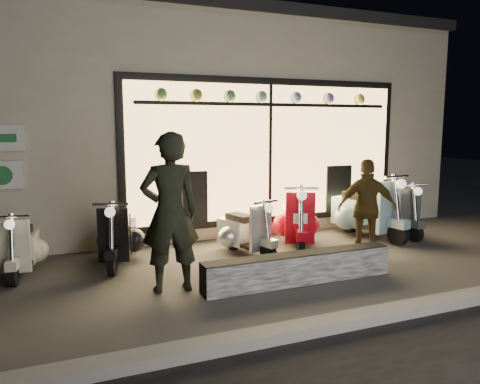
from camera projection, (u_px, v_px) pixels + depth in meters
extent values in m
plane|color=#383533|center=(278.00, 269.00, 6.70)|extent=(40.00, 40.00, 0.00)
cube|color=slate|center=(366.00, 318.00, 4.86)|extent=(40.00, 0.25, 0.12)
cube|color=beige|center=(182.00, 126.00, 10.98)|extent=(10.00, 6.00, 4.00)
cube|color=black|center=(180.00, 34.00, 10.68)|extent=(10.20, 6.20, 0.20)
cube|color=black|center=(269.00, 152.00, 8.59)|extent=(5.45, 0.06, 2.65)
cube|color=#FFBF6B|center=(270.00, 152.00, 8.55)|extent=(5.20, 0.04, 2.40)
cube|color=black|center=(271.00, 105.00, 8.39)|extent=(4.90, 0.06, 0.06)
cube|color=white|center=(0.00, 138.00, 6.86)|extent=(0.65, 0.04, 0.38)
cube|color=white|center=(3.00, 175.00, 6.94)|extent=(0.55, 0.04, 0.42)
cube|color=black|center=(299.00, 268.00, 6.06)|extent=(2.62, 0.28, 0.40)
cylinder|color=black|center=(268.00, 252.00, 7.02)|extent=(0.16, 0.31, 0.29)
cylinder|color=black|center=(233.00, 241.00, 7.69)|extent=(0.18, 0.31, 0.29)
cube|color=silver|center=(261.00, 228.00, 7.11)|extent=(0.40, 0.17, 0.71)
cube|color=silver|center=(237.00, 231.00, 7.59)|extent=(0.51, 0.68, 0.40)
cube|color=black|center=(240.00, 218.00, 7.49)|extent=(0.36, 0.53, 0.10)
sphere|color=#FFF2CC|center=(269.00, 208.00, 6.92)|extent=(0.16, 0.16, 0.13)
cylinder|color=black|center=(301.00, 246.00, 7.29)|extent=(0.24, 0.36, 0.35)
cylinder|color=black|center=(295.00, 231.00, 8.30)|extent=(0.25, 0.37, 0.35)
cube|color=red|center=(300.00, 218.00, 7.44)|extent=(0.46, 0.26, 0.84)
cube|color=red|center=(296.00, 220.00, 8.17)|extent=(0.69, 0.83, 0.47)
cube|color=black|center=(297.00, 205.00, 8.02)|extent=(0.50, 0.64, 0.12)
sphere|color=#FFF2CC|center=(302.00, 195.00, 7.16)|extent=(0.20, 0.20, 0.15)
cylinder|color=black|center=(112.00, 264.00, 6.37)|extent=(0.18, 0.33, 0.32)
cylinder|color=black|center=(123.00, 247.00, 7.29)|extent=(0.20, 0.34, 0.32)
cube|color=black|center=(114.00, 235.00, 6.51)|extent=(0.43, 0.19, 0.76)
cube|color=black|center=(121.00, 236.00, 7.17)|extent=(0.56, 0.74, 0.43)
cube|color=black|center=(120.00, 220.00, 7.04)|extent=(0.40, 0.57, 0.11)
sphere|color=#FFF2CC|center=(110.00, 212.00, 6.26)|extent=(0.17, 0.17, 0.14)
cylinder|color=black|center=(13.00, 275.00, 5.94)|extent=(0.12, 0.30, 0.29)
cylinder|color=black|center=(25.00, 257.00, 6.76)|extent=(0.14, 0.30, 0.29)
cube|color=beige|center=(14.00, 247.00, 6.07)|extent=(0.40, 0.11, 0.70)
cube|color=beige|center=(23.00, 247.00, 6.65)|extent=(0.43, 0.64, 0.39)
cube|color=black|center=(21.00, 232.00, 6.53)|extent=(0.30, 0.50, 0.10)
sphere|color=#FFF2CC|center=(9.00, 225.00, 5.84)|extent=(0.14, 0.14, 0.13)
cylinder|color=black|center=(398.00, 234.00, 7.98)|extent=(0.18, 0.39, 0.38)
cylinder|color=black|center=(350.00, 223.00, 8.91)|extent=(0.20, 0.40, 0.38)
cube|color=#83AFBA|center=(388.00, 207.00, 8.11)|extent=(0.52, 0.17, 0.91)
cube|color=#83AFBA|center=(355.00, 212.00, 8.78)|extent=(0.60, 0.85, 0.51)
cube|color=black|center=(360.00, 196.00, 8.64)|extent=(0.42, 0.67, 0.13)
sphere|color=#FFF2CC|center=(401.00, 184.00, 7.85)|extent=(0.19, 0.19, 0.17)
cylinder|color=black|center=(415.00, 233.00, 8.21)|extent=(0.12, 0.33, 0.32)
cylinder|color=black|center=(384.00, 222.00, 9.10)|extent=(0.14, 0.33, 0.32)
cube|color=#4F5256|center=(409.00, 210.00, 8.34)|extent=(0.44, 0.10, 0.78)
cube|color=#4F5256|center=(387.00, 213.00, 8.98)|extent=(0.45, 0.69, 0.43)
cube|color=black|center=(391.00, 200.00, 8.86)|extent=(0.31, 0.55, 0.11)
sphere|color=#FFF2CC|center=(418.00, 191.00, 8.10)|extent=(0.15, 0.15, 0.14)
imported|color=black|center=(170.00, 213.00, 5.69)|extent=(0.74, 0.50, 1.97)
imported|color=#543F1A|center=(367.00, 208.00, 7.23)|extent=(0.97, 0.72, 1.53)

